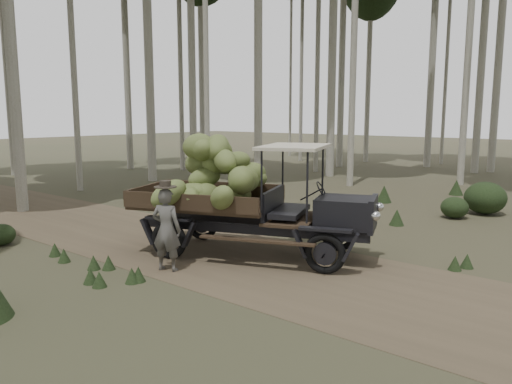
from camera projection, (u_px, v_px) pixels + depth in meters
ground at (320, 279)px, 9.53m from camera, size 120.00×120.00×0.00m
dirt_track at (320, 278)px, 9.53m from camera, size 70.00×4.00×0.01m
banana_truck at (234, 185)px, 11.02m from camera, size 5.60×3.73×2.76m
farmer at (166, 229)px, 9.90m from camera, size 0.72×0.60×1.82m
undergrowth at (288, 269)px, 8.40m from camera, size 23.20×23.40×1.34m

